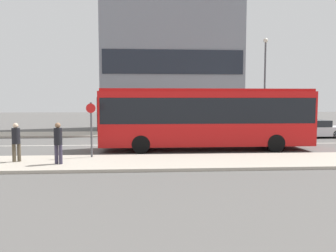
{
  "coord_description": "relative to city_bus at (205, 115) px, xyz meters",
  "views": [
    {
      "loc": [
        1.9,
        -20.51,
        2.75
      ],
      "look_at": [
        3.13,
        -2.0,
        1.33
      ],
      "focal_mm": 35.0,
      "sensor_mm": 36.0,
      "label": 1
    }
  ],
  "objects": [
    {
      "name": "sidewalk_far",
      "position": [
        -5.22,
        8.55,
        -1.9
      ],
      "size": [
        44.0,
        3.5,
        0.13
      ],
      "color": "#B2A899",
      "rests_on": "ground_plane"
    },
    {
      "name": "sidewalk_near",
      "position": [
        -5.22,
        -3.95,
        -1.9
      ],
      "size": [
        44.0,
        3.5,
        0.13
      ],
      "color": "#B2A899",
      "rests_on": "ground_plane"
    },
    {
      "name": "ground_plane",
      "position": [
        -5.22,
        2.3,
        -1.96
      ],
      "size": [
        120.0,
        120.0,
        0.0
      ],
      "primitive_type": "plane",
      "color": "#595654"
    },
    {
      "name": "parked_car_0",
      "position": [
        9.15,
        5.65,
        -1.34
      ],
      "size": [
        4.64,
        1.77,
        1.31
      ],
      "color": "silver",
      "rests_on": "ground_plane"
    },
    {
      "name": "pedestrian_down_pavement",
      "position": [
        -6.99,
        -4.42,
        -0.85
      ],
      "size": [
        0.34,
        0.34,
        1.73
      ],
      "rotation": [
        0.0,
        0.0,
        2.81
      ],
      "color": "#383347",
      "rests_on": "sidewalk_near"
    },
    {
      "name": "city_bus",
      "position": [
        0.0,
        0.0,
        0.0
      ],
      "size": [
        11.74,
        2.51,
        3.41
      ],
      "rotation": [
        0.0,
        0.0,
        0.03
      ],
      "color": "red",
      "rests_on": "ground_plane"
    },
    {
      "name": "apartment_block_left_tower",
      "position": [
        -0.84,
        14.39,
        9.49
      ],
      "size": [
        13.4,
        5.26,
        22.92
      ],
      "color": "gray",
      "rests_on": "ground_plane"
    },
    {
      "name": "bus_stop_sign",
      "position": [
        -5.89,
        -2.81,
        -0.33
      ],
      "size": [
        0.44,
        0.12,
        2.56
      ],
      "color": "#4C4C51",
      "rests_on": "sidewalk_near"
    },
    {
      "name": "lane_centerline",
      "position": [
        -5.22,
        2.3,
        -1.96
      ],
      "size": [
        41.8,
        0.16,
        0.01
      ],
      "color": "silver",
      "rests_on": "ground_plane"
    },
    {
      "name": "street_lamp",
      "position": [
        6.18,
        7.65,
        2.76
      ],
      "size": [
        0.36,
        0.36,
        7.61
      ],
      "color": "#4C4C51",
      "rests_on": "sidewalk_far"
    },
    {
      "name": "pedestrian_near_stop",
      "position": [
        -8.94,
        -3.79,
        -0.88
      ],
      "size": [
        0.34,
        0.34,
        1.68
      ],
      "rotation": [
        0.0,
        0.0,
        3.62
      ],
      "color": "#4C4233",
      "rests_on": "sidewalk_near"
    }
  ]
}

